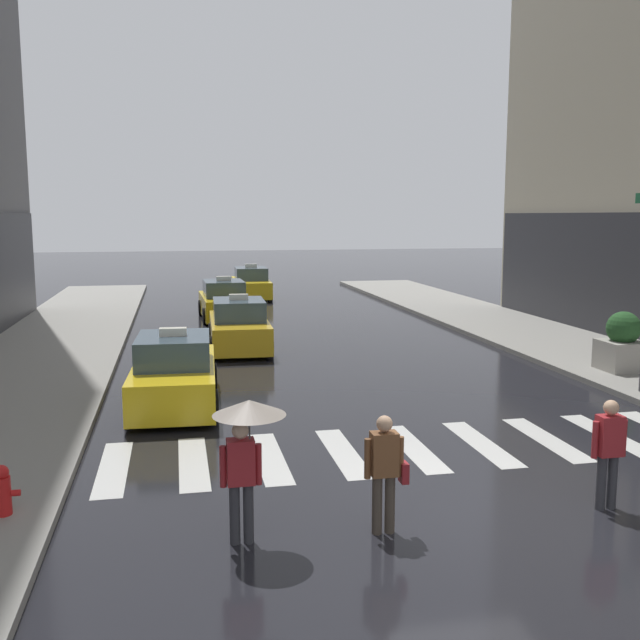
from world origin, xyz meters
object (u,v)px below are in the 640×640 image
planter_near_corner (623,344)px  taxi_fourth (251,284)px  pedestrian_with_umbrella (246,432)px  taxi_second (239,327)px  taxi_third (224,302)px  fire_hydrant (2,490)px  pedestrian_plain_coat (609,447)px  taxi_lead (174,374)px  pedestrian_with_handbag (385,467)px

planter_near_corner → taxi_fourth: bearing=111.3°
taxi_fourth → pedestrian_with_umbrella: 28.43m
taxi_second → taxi_third: same height
pedestrian_with_umbrella → fire_hydrant: bearing=159.6°
pedestrian_plain_coat → taxi_lead: bearing=130.8°
pedestrian_with_umbrella → pedestrian_plain_coat: bearing=0.6°
taxi_fourth → pedestrian_plain_coat: taxi_fourth is taller
taxi_lead → pedestrian_plain_coat: bearing=-49.2°
taxi_fourth → fire_hydrant: taxi_fourth is taller
taxi_third → fire_hydrant: 20.11m
taxi_second → planter_near_corner: size_ratio=2.87×
pedestrian_with_umbrella → pedestrian_plain_coat: (5.30, 0.05, -0.58)m
pedestrian_with_handbag → fire_hydrant: (-5.15, 1.30, -0.43)m
taxi_lead → pedestrian_with_umbrella: (0.93, -7.26, 0.79)m
taxi_second → pedestrian_plain_coat: taxi_second is taller
taxi_second → pedestrian_with_handbag: bearing=-87.0°
taxi_lead → taxi_third: same height
taxi_fourth → pedestrian_with_umbrella: pedestrian_with_umbrella is taller
taxi_lead → taxi_fourth: size_ratio=1.01×
pedestrian_with_umbrella → taxi_fourth: bearing=83.9°
taxi_third → fire_hydrant: size_ratio=6.37×
taxi_third → planter_near_corner: 16.18m
taxi_third → pedestrian_plain_coat: taxi_third is taller
planter_near_corner → taxi_third: bearing=127.4°
taxi_fourth → taxi_third: bearing=-104.5°
planter_near_corner → pedestrian_with_handbag: bearing=-138.4°
taxi_lead → pedestrian_plain_coat: taxi_lead is taller
fire_hydrant → taxi_second: bearing=70.8°
taxi_second → pedestrian_with_umbrella: size_ratio=2.37×
taxi_second → pedestrian_with_handbag: taxi_second is taller
taxi_second → taxi_third: bearing=90.2°
pedestrian_with_handbag → taxi_third: bearing=92.1°
taxi_lead → fire_hydrant: bearing=-111.4°
taxi_lead → pedestrian_plain_coat: (6.23, -7.21, 0.21)m
taxi_third → planter_near_corner: bearing=-52.6°
taxi_lead → taxi_second: size_ratio=1.00×
pedestrian_with_handbag → pedestrian_plain_coat: size_ratio=1.00×
taxi_second → fire_hydrant: 13.46m
taxi_lead → taxi_third: bearing=81.5°
fire_hydrant → pedestrian_with_handbag: bearing=-14.2°
pedestrian_with_handbag → fire_hydrant: pedestrian_with_handbag is taller
taxi_lead → pedestrian_with_umbrella: 7.36m
taxi_lead → pedestrian_with_handbag: bearing=-69.2°
taxi_second → pedestrian_plain_coat: bearing=-73.3°
pedestrian_with_umbrella → fire_hydrant: size_ratio=2.69×
pedestrian_with_umbrella → pedestrian_plain_coat: 5.33m
pedestrian_with_handbag → taxi_fourth: bearing=87.6°
pedestrian_with_handbag → taxi_lead: bearing=110.8°
pedestrian_with_umbrella → pedestrian_plain_coat: pedestrian_with_umbrella is taller
pedestrian_with_handbag → planter_near_corner: 12.14m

